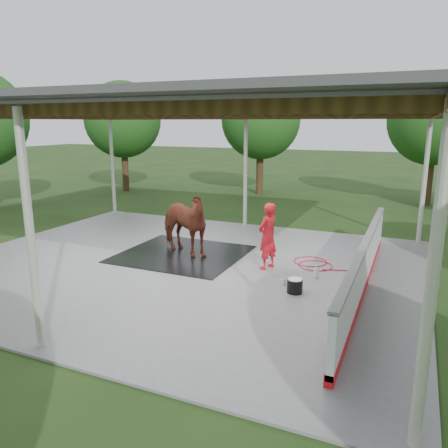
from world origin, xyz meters
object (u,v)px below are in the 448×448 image
at_px(horse, 182,223).
at_px(dasher_board, 364,267).
at_px(wash_bucket, 295,286).
at_px(handler, 268,236).

bearing_deg(horse, dasher_board, -75.82).
relative_size(horse, wash_bucket, 6.13).
bearing_deg(wash_bucket, horse, 157.53).
bearing_deg(horse, wash_bucket, -89.69).
height_order(dasher_board, horse, horse).
xyz_separation_m(handler, wash_bucket, (1.07, -1.32, -0.68)).
distance_m(dasher_board, horse, 5.03).
relative_size(horse, handler, 1.24).
distance_m(dasher_board, handler, 2.49).
bearing_deg(wash_bucket, dasher_board, 29.08).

